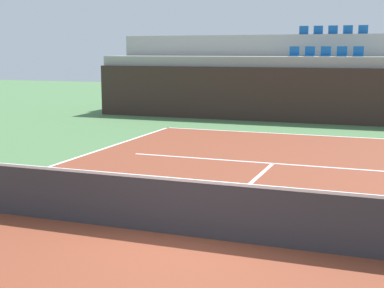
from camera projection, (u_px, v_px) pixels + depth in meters
The scene contains 11 objects.
ground_plane at pixel (190, 237), 9.15m from camera, with size 80.00×80.00×0.00m, color #477042.
court_surface at pixel (190, 237), 9.15m from camera, with size 11.00×24.00×0.01m, color brown.
baseline_far at pixel (305, 135), 20.20m from camera, with size 11.00×0.10×0.00m, color white.
service_line_far at pixel (273, 163), 15.07m from camera, with size 8.26×0.10×0.00m, color white.
centre_service_line at pixel (242, 191), 12.11m from camera, with size 0.10×6.40×0.00m, color white.
back_wall at pixel (320, 96), 23.23m from camera, with size 20.57×0.30×2.33m, color #33231E.
stands_tier_lower at pixel (324, 88), 24.44m from camera, with size 20.57×2.40×2.78m, color #9E9E99.
stands_tier_upper at pixel (331, 75), 26.58m from camera, with size 20.57×2.40×3.78m, color #9E9E99.
seating_row_lower at pixel (325, 54), 24.28m from camera, with size 3.20×0.44×0.44m.
seating_row_upper at pixel (333, 32), 26.33m from camera, with size 3.20×0.44×0.44m.
tennis_net at pixel (190, 207), 9.07m from camera, with size 11.08×0.08×1.07m.
Camera 1 is at (3.08, -8.21, 3.03)m, focal length 51.96 mm.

